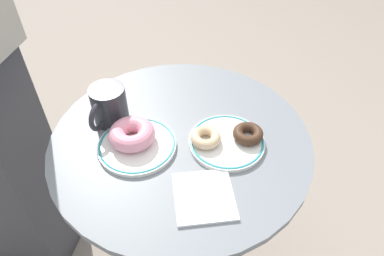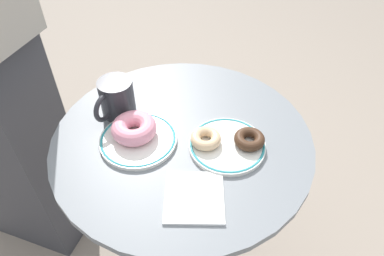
% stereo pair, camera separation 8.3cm
% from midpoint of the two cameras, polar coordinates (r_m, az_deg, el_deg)
% --- Properties ---
extents(cafe_table, '(0.63, 0.63, 0.71)m').
position_cam_midpoint_polar(cafe_table, '(1.04, -3.90, -11.21)').
color(cafe_table, slate).
rests_on(cafe_table, ground).
extents(plate_left, '(0.18, 0.18, 0.01)m').
position_cam_midpoint_polar(plate_left, '(0.83, -11.70, -2.88)').
color(plate_left, white).
rests_on(plate_left, cafe_table).
extents(plate_right, '(0.18, 0.18, 0.01)m').
position_cam_midpoint_polar(plate_right, '(0.83, 2.78, -2.36)').
color(plate_right, white).
rests_on(plate_right, cafe_table).
extents(donut_pink_frosted, '(0.13, 0.13, 0.04)m').
position_cam_midpoint_polar(donut_pink_frosted, '(0.82, -12.51, -1.28)').
color(donut_pink_frosted, pink).
rests_on(donut_pink_frosted, plate_left).
extents(donut_chocolate, '(0.09, 0.09, 0.02)m').
position_cam_midpoint_polar(donut_chocolate, '(0.82, 6.23, -1.06)').
color(donut_chocolate, '#422819').
rests_on(donut_chocolate, plate_right).
extents(donut_glazed, '(0.10, 0.10, 0.02)m').
position_cam_midpoint_polar(donut_glazed, '(0.81, -0.71, -1.66)').
color(donut_glazed, '#E0B789').
rests_on(donut_glazed, plate_right).
extents(paper_napkin, '(0.13, 0.13, 0.01)m').
position_cam_midpoint_polar(paper_napkin, '(0.73, -1.34, -11.15)').
color(paper_napkin, white).
rests_on(paper_napkin, cafe_table).
extents(coffee_mug, '(0.09, 0.12, 0.10)m').
position_cam_midpoint_polar(coffee_mug, '(0.89, -15.98, 3.37)').
color(coffee_mug, '#28282D').
rests_on(coffee_mug, cafe_table).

